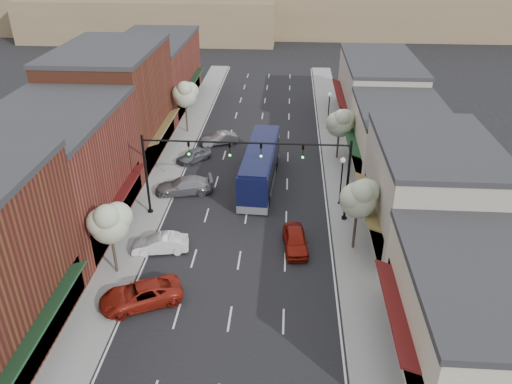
% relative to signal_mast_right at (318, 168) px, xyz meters
% --- Properties ---
extents(ground, '(160.00, 160.00, 0.00)m').
position_rel_signal_mast_right_xyz_m(ground, '(-5.62, -8.00, -4.62)').
color(ground, black).
rests_on(ground, ground).
extents(sidewalk_left, '(2.80, 73.00, 0.15)m').
position_rel_signal_mast_right_xyz_m(sidewalk_left, '(-14.02, 10.50, -4.55)').
color(sidewalk_left, gray).
rests_on(sidewalk_left, ground).
extents(sidewalk_right, '(2.80, 73.00, 0.15)m').
position_rel_signal_mast_right_xyz_m(sidewalk_right, '(2.78, 10.50, -4.55)').
color(sidewalk_right, gray).
rests_on(sidewalk_right, ground).
extents(curb_left, '(0.25, 73.00, 0.17)m').
position_rel_signal_mast_right_xyz_m(curb_left, '(-12.62, 10.50, -4.55)').
color(curb_left, gray).
rests_on(curb_left, ground).
extents(curb_right, '(0.25, 73.00, 0.17)m').
position_rel_signal_mast_right_xyz_m(curb_right, '(1.38, 10.50, -4.55)').
color(curb_right, gray).
rests_on(curb_right, ground).
extents(bldg_left_midnear, '(10.14, 14.10, 9.40)m').
position_rel_signal_mast_right_xyz_m(bldg_left_midnear, '(-19.85, -2.00, 0.03)').
color(bldg_left_midnear, brown).
rests_on(bldg_left_midnear, ground).
extents(bldg_left_midfar, '(10.14, 14.10, 10.90)m').
position_rel_signal_mast_right_xyz_m(bldg_left_midfar, '(-19.86, 12.00, 0.78)').
color(bldg_left_midfar, brown).
rests_on(bldg_left_midfar, ground).
extents(bldg_left_far, '(10.14, 18.10, 8.40)m').
position_rel_signal_mast_right_xyz_m(bldg_left_far, '(-19.84, 28.00, -0.46)').
color(bldg_left_far, brown).
rests_on(bldg_left_far, ground).
extents(bldg_right_near, '(9.14, 12.10, 5.90)m').
position_rel_signal_mast_right_xyz_m(bldg_right_near, '(8.07, -14.00, -1.70)').
color(bldg_right_near, beige).
rests_on(bldg_right_near, ground).
extents(bldg_right_midnear, '(9.14, 12.10, 7.90)m').
position_rel_signal_mast_right_xyz_m(bldg_right_midnear, '(8.10, -2.00, -0.72)').
color(bldg_right_midnear, '#A89C90').
rests_on(bldg_right_midnear, ground).
extents(bldg_right_midfar, '(9.14, 12.10, 6.40)m').
position_rel_signal_mast_right_xyz_m(bldg_right_midfar, '(8.08, 10.00, -1.46)').
color(bldg_right_midfar, beige).
rests_on(bldg_right_midfar, ground).
extents(bldg_right_far, '(9.14, 16.10, 7.40)m').
position_rel_signal_mast_right_xyz_m(bldg_right_far, '(8.09, 24.00, -0.96)').
color(bldg_right_far, '#A89C90').
rests_on(bldg_right_far, ground).
extents(hill_near, '(50.00, 20.00, 8.00)m').
position_rel_signal_mast_right_xyz_m(hill_near, '(-30.62, 70.00, -0.62)').
color(hill_near, '#7A6647').
rests_on(hill_near, ground).
extents(signal_mast_right, '(8.22, 0.46, 7.00)m').
position_rel_signal_mast_right_xyz_m(signal_mast_right, '(0.00, 0.00, 0.00)').
color(signal_mast_right, black).
rests_on(signal_mast_right, ground).
extents(signal_mast_left, '(8.22, 0.46, 7.00)m').
position_rel_signal_mast_right_xyz_m(signal_mast_left, '(-11.24, 0.00, 0.00)').
color(signal_mast_left, black).
rests_on(signal_mast_left, ground).
extents(tree_right_near, '(2.85, 2.65, 5.95)m').
position_rel_signal_mast_right_xyz_m(tree_right_near, '(2.73, -4.05, -0.17)').
color(tree_right_near, '#47382B').
rests_on(tree_right_near, ground).
extents(tree_right_far, '(2.85, 2.65, 5.43)m').
position_rel_signal_mast_right_xyz_m(tree_right_far, '(2.73, 11.95, -0.63)').
color(tree_right_far, '#47382B').
rests_on(tree_right_far, ground).
extents(tree_left_near, '(2.85, 2.65, 5.69)m').
position_rel_signal_mast_right_xyz_m(tree_left_near, '(-13.87, -8.05, -0.40)').
color(tree_left_near, '#47382B').
rests_on(tree_left_near, ground).
extents(tree_left_far, '(2.85, 2.65, 6.13)m').
position_rel_signal_mast_right_xyz_m(tree_left_far, '(-13.87, 17.95, -0.02)').
color(tree_left_far, '#47382B').
rests_on(tree_left_far, ground).
extents(lamp_post_near, '(0.44, 0.44, 4.44)m').
position_rel_signal_mast_right_xyz_m(lamp_post_near, '(2.18, 2.50, -1.62)').
color(lamp_post_near, black).
rests_on(lamp_post_near, ground).
extents(lamp_post_far, '(0.44, 0.44, 4.44)m').
position_rel_signal_mast_right_xyz_m(lamp_post_far, '(2.18, 20.00, -1.62)').
color(lamp_post_far, black).
rests_on(lamp_post_far, ground).
extents(coach_bus, '(3.25, 11.92, 3.61)m').
position_rel_signal_mast_right_xyz_m(coach_bus, '(-4.82, 5.95, -2.74)').
color(coach_bus, black).
rests_on(coach_bus, ground).
extents(red_hatchback, '(2.11, 4.37, 1.44)m').
position_rel_signal_mast_right_xyz_m(red_hatchback, '(-1.61, -4.24, -3.90)').
color(red_hatchback, maroon).
rests_on(red_hatchback, ground).
extents(parked_car_a, '(5.71, 4.35, 1.44)m').
position_rel_signal_mast_right_xyz_m(parked_car_a, '(-11.38, -10.98, -3.90)').
color(parked_car_a, maroon).
rests_on(parked_car_a, ground).
extents(parked_car_b, '(4.29, 2.11, 1.35)m').
position_rel_signal_mast_right_xyz_m(parked_car_b, '(-11.50, -5.28, -3.95)').
color(parked_car_b, white).
rests_on(parked_car_b, ground).
extents(parked_car_c, '(5.46, 3.19, 1.48)m').
position_rel_signal_mast_right_xyz_m(parked_car_c, '(-11.48, 3.67, -3.88)').
color(parked_car_c, gray).
rests_on(parked_car_c, ground).
extents(parked_car_d, '(3.61, 3.89, 1.29)m').
position_rel_signal_mast_right_xyz_m(parked_car_d, '(-11.82, 10.35, -3.98)').
color(parked_car_d, slate).
rests_on(parked_car_d, ground).
extents(parked_car_e, '(4.14, 2.73, 1.29)m').
position_rel_signal_mast_right_xyz_m(parked_car_e, '(-9.82, 14.85, -3.98)').
color(parked_car_e, '#A7A7AD').
rests_on(parked_car_e, ground).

